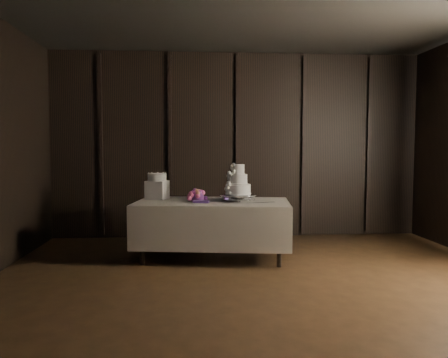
# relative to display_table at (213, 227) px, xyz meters

# --- Properties ---
(room) EXTENTS (6.08, 7.08, 3.08)m
(room) POSITION_rel_display_table_xyz_m (0.47, -2.05, 1.08)
(room) COLOR black
(room) RESTS_ON ground
(display_table) EXTENTS (2.11, 1.30, 0.76)m
(display_table) POSITION_rel_display_table_xyz_m (0.00, 0.00, 0.00)
(display_table) COLOR beige
(display_table) RESTS_ON ground
(cake_stand) EXTENTS (0.56, 0.56, 0.09)m
(cake_stand) POSITION_rel_display_table_xyz_m (0.34, -0.01, 0.39)
(cake_stand) COLOR silver
(cake_stand) RESTS_ON display_table
(wedding_cake) EXTENTS (0.38, 0.33, 0.39)m
(wedding_cake) POSITION_rel_display_table_xyz_m (0.31, -0.03, 0.59)
(wedding_cake) COLOR white
(wedding_cake) RESTS_ON cake_stand
(bouquet) EXTENTS (0.38, 0.46, 0.20)m
(bouquet) POSITION_rel_display_table_xyz_m (-0.20, -0.04, 0.41)
(bouquet) COLOR #CA477B
(bouquet) RESTS_ON display_table
(box_pedestal) EXTENTS (0.33, 0.33, 0.25)m
(box_pedestal) POSITION_rel_display_table_xyz_m (-0.74, 0.29, 0.47)
(box_pedestal) COLOR white
(box_pedestal) RESTS_ON display_table
(small_cake) EXTENTS (0.29, 0.29, 0.10)m
(small_cake) POSITION_rel_display_table_xyz_m (-0.74, 0.29, 0.64)
(small_cake) COLOR white
(small_cake) RESTS_ON box_pedestal
(cake_knife) EXTENTS (0.37, 0.05, 0.01)m
(cake_knife) POSITION_rel_display_table_xyz_m (0.55, -0.27, 0.35)
(cake_knife) COLOR silver
(cake_knife) RESTS_ON display_table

